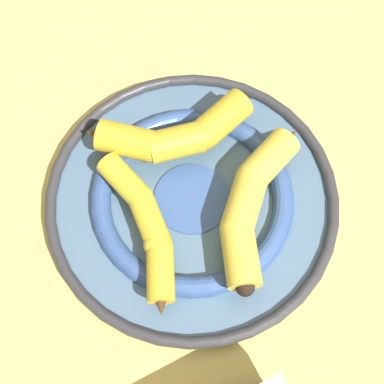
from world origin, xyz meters
name	(u,v)px	position (x,y,z in m)	size (l,w,h in m)	color
ground_plane	(213,184)	(0.00, 0.00, 0.00)	(2.80, 2.80, 0.00)	#E5CC6B
decorative_bowl	(192,199)	(0.01, 0.04, 0.02)	(0.35, 0.35, 0.03)	slate
banana_a	(252,201)	(-0.06, 0.01, 0.05)	(0.10, 0.21, 0.04)	yellow
banana_b	(146,226)	(0.02, 0.10, 0.05)	(0.17, 0.13, 0.03)	yellow
banana_c	(173,134)	(0.06, -0.01, 0.05)	(0.16, 0.17, 0.04)	gold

